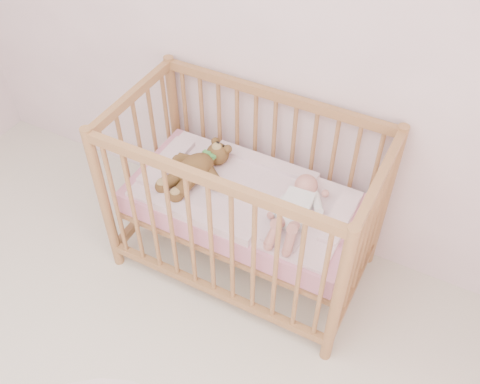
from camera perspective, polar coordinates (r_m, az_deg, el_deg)
The scene contains 6 objects.
wall_back at distance 2.66m, azimuth 1.75°, elevation 18.58°, with size 4.00×0.02×2.70m, color white.
crib at distance 2.82m, azimuth 0.47°, elevation -1.08°, with size 1.36×0.76×1.00m, color #A77646, non-canonical shape.
mattress at distance 2.83m, azimuth 0.47°, elevation -1.29°, with size 1.22×0.62×0.13m, color pink.
blanket at distance 2.78m, azimuth 0.48°, elevation -0.22°, with size 1.10×0.58×0.06m, color pink, non-canonical shape.
baby at distance 2.63m, azimuth 6.00°, elevation -1.47°, with size 0.26×0.54×0.13m, color white, non-canonical shape.
teddy_bear at distance 2.81m, azimuth -4.79°, elevation 2.62°, with size 0.35×0.49×0.14m, color brown, non-canonical shape.
Camera 1 is at (1.03, -0.14, 2.54)m, focal length 40.00 mm.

